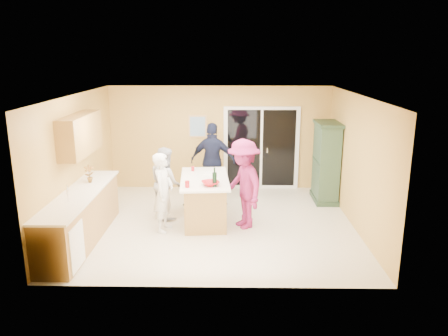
{
  "coord_description": "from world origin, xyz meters",
  "views": [
    {
      "loc": [
        0.29,
        -8.31,
        3.36
      ],
      "look_at": [
        0.15,
        0.1,
        1.15
      ],
      "focal_mm": 35.0,
      "sensor_mm": 36.0,
      "label": 1
    }
  ],
  "objects_px": {
    "woman_grey": "(166,183)",
    "woman_navy": "(213,161)",
    "woman_magenta": "(244,184)",
    "woman_white": "(163,192)",
    "kitchen_island": "(205,201)",
    "green_hutch": "(326,163)"
  },
  "relations": [
    {
      "from": "green_hutch",
      "to": "woman_magenta",
      "type": "relative_size",
      "value": 1.05
    },
    {
      "from": "green_hutch",
      "to": "woman_magenta",
      "type": "xyz_separation_m",
      "value": [
        -1.95,
        -1.66,
        -0.02
      ]
    },
    {
      "from": "kitchen_island",
      "to": "woman_navy",
      "type": "bearing_deg",
      "value": 81.36
    },
    {
      "from": "kitchen_island",
      "to": "green_hutch",
      "type": "xyz_separation_m",
      "value": [
        2.74,
        1.35,
        0.47
      ]
    },
    {
      "from": "green_hutch",
      "to": "woman_magenta",
      "type": "distance_m",
      "value": 2.56
    },
    {
      "from": "green_hutch",
      "to": "woman_white",
      "type": "distance_m",
      "value": 3.96
    },
    {
      "from": "woman_grey",
      "to": "woman_magenta",
      "type": "xyz_separation_m",
      "value": [
        1.61,
        -0.53,
        0.14
      ]
    },
    {
      "from": "woman_white",
      "to": "woman_grey",
      "type": "relative_size",
      "value": 1.03
    },
    {
      "from": "woman_grey",
      "to": "woman_navy",
      "type": "bearing_deg",
      "value": -64.68
    },
    {
      "from": "woman_magenta",
      "to": "woman_white",
      "type": "bearing_deg",
      "value": -107.89
    },
    {
      "from": "kitchen_island",
      "to": "green_hutch",
      "type": "height_order",
      "value": "green_hutch"
    },
    {
      "from": "woman_navy",
      "to": "woman_grey",
      "type": "bearing_deg",
      "value": 61.96
    },
    {
      "from": "woman_grey",
      "to": "woman_magenta",
      "type": "height_order",
      "value": "woman_magenta"
    },
    {
      "from": "green_hutch",
      "to": "woman_navy",
      "type": "bearing_deg",
      "value": 176.79
    },
    {
      "from": "woman_navy",
      "to": "woman_magenta",
      "type": "xyz_separation_m",
      "value": [
        0.68,
        -1.8,
        -0.02
      ]
    },
    {
      "from": "kitchen_island",
      "to": "woman_grey",
      "type": "distance_m",
      "value": 0.92
    },
    {
      "from": "kitchen_island",
      "to": "green_hutch",
      "type": "bearing_deg",
      "value": 21.8
    },
    {
      "from": "green_hutch",
      "to": "woman_grey",
      "type": "bearing_deg",
      "value": -162.51
    },
    {
      "from": "green_hutch",
      "to": "woman_navy",
      "type": "relative_size",
      "value": 1.03
    },
    {
      "from": "woman_white",
      "to": "woman_magenta",
      "type": "distance_m",
      "value": 1.56
    },
    {
      "from": "woman_white",
      "to": "woman_grey",
      "type": "bearing_deg",
      "value": 16.05
    },
    {
      "from": "kitchen_island",
      "to": "green_hutch",
      "type": "relative_size",
      "value": 0.98
    }
  ]
}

